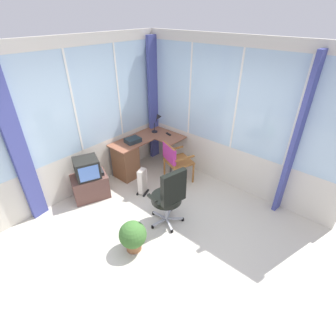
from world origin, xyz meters
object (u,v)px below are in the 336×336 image
at_px(desk, 129,158).
at_px(office_chair, 169,195).
at_px(desk_lamp, 158,120).
at_px(space_heater, 143,181).
at_px(tv_on_stand, 89,180).
at_px(wooden_armchair, 174,158).
at_px(potted_plant, 133,236).
at_px(paper_tray, 133,140).
at_px(tv_remote, 168,134).

xyz_separation_m(desk, office_chair, (-0.56, -1.62, 0.21)).
height_order(desk_lamp, space_heater, desk_lamp).
relative_size(desk_lamp, tv_on_stand, 0.50).
bearing_deg(wooden_armchair, tv_on_stand, 148.81).
relative_size(desk_lamp, potted_plant, 0.82).
height_order(paper_tray, wooden_armchair, wooden_armchair).
height_order(tv_on_stand, potted_plant, tv_on_stand).
bearing_deg(office_chair, paper_tray, 66.56).
bearing_deg(space_heater, potted_plant, -139.84).
height_order(tv_remote, tv_on_stand, tv_on_stand).
relative_size(desk_lamp, space_heater, 0.77).
relative_size(desk, paper_tray, 4.67).
height_order(tv_remote, wooden_armchair, wooden_armchair).
bearing_deg(potted_plant, paper_tray, 46.93).
xyz_separation_m(desk, space_heater, (-0.25, -0.67, -0.14)).
bearing_deg(paper_tray, desk_lamp, -2.70).
relative_size(tv_remote, office_chair, 0.14).
height_order(desk_lamp, office_chair, desk_lamp).
relative_size(tv_remote, paper_tray, 0.50).
relative_size(paper_tray, office_chair, 0.28).
relative_size(desk, tv_on_stand, 1.70).
distance_m(desk_lamp, potted_plant, 2.76).
bearing_deg(desk, tv_on_stand, -179.34).
xyz_separation_m(tv_on_stand, potted_plant, (-0.33, -1.55, -0.09)).
relative_size(desk, office_chair, 1.29).
xyz_separation_m(wooden_armchair, space_heater, (-0.68, 0.20, -0.28)).
distance_m(tv_remote, paper_tray, 0.82).
relative_size(tv_remote, space_heater, 0.28).
distance_m(desk, paper_tray, 0.40).
bearing_deg(paper_tray, desk, 171.62).
bearing_deg(tv_on_stand, desk, 0.66).
height_order(tv_remote, potted_plant, tv_remote).
distance_m(desk, desk_lamp, 1.06).
distance_m(tv_remote, wooden_armchair, 0.74).
xyz_separation_m(tv_remote, space_heater, (-1.14, -0.34, -0.48)).
distance_m(office_chair, potted_plant, 0.83).
bearing_deg(space_heater, paper_tray, 59.56).
height_order(desk, paper_tray, paper_tray).
bearing_deg(tv_on_stand, space_heater, -41.68).
bearing_deg(tv_remote, tv_on_stand, -173.72).
distance_m(office_chair, tv_on_stand, 1.68).
xyz_separation_m(paper_tray, tv_on_stand, (-1.12, 0.01, -0.42)).
bearing_deg(office_chair, desk_lamp, 47.62).
height_order(desk_lamp, wooden_armchair, desk_lamp).
xyz_separation_m(desk, tv_on_stand, (-0.99, -0.01, -0.04)).
relative_size(office_chair, tv_on_stand, 1.32).
distance_m(desk_lamp, paper_tray, 0.77).
xyz_separation_m(desk, potted_plant, (-1.31, -1.57, -0.13)).
bearing_deg(potted_plant, office_chair, -4.32).
distance_m(desk_lamp, tv_on_stand, 1.97).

